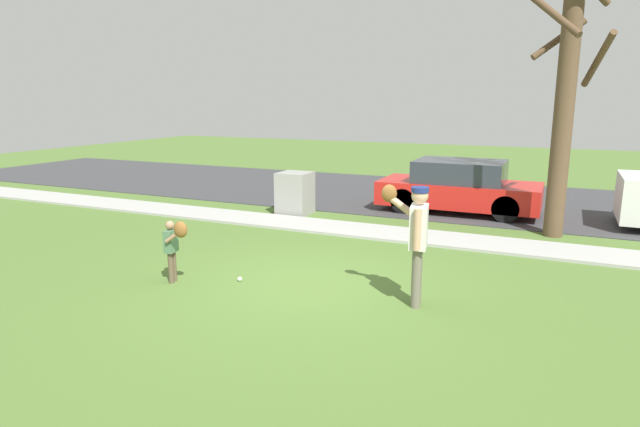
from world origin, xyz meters
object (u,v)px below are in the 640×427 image
baseball (240,279)px  parked_hatchback_red (459,187)px  person_adult (416,232)px  person_child (174,242)px  utility_cabinet (295,193)px  street_tree_near (566,94)px

baseball → parked_hatchback_red: parked_hatchback_red is taller
person_adult → person_child: size_ratio=1.62×
baseball → utility_cabinet: utility_cabinet is taller
street_tree_near → parked_hatchback_red: size_ratio=1.40×
person_adult → baseball: 3.00m
person_adult → utility_cabinet: size_ratio=1.60×
baseball → street_tree_near: 7.54m
street_tree_near → baseball: bearing=-130.6°
person_child → utility_cabinet: 5.52m
person_child → street_tree_near: (5.39, 5.78, 2.29)m
street_tree_near → person_adult: bearing=-108.6°
baseball → parked_hatchback_red: size_ratio=0.02×
person_adult → utility_cabinet: bearing=-57.5°
parked_hatchback_red → utility_cabinet: bearing=-152.6°
street_tree_near → parked_hatchback_red: bearing=144.6°
baseball → utility_cabinet: (-1.54, 4.98, 0.50)m
person_child → utility_cabinet: (-0.67, 5.48, -0.15)m
street_tree_near → parked_hatchback_red: street_tree_near is taller
parked_hatchback_red → baseball: bearing=-107.7°
utility_cabinet → parked_hatchback_red: bearing=27.4°
utility_cabinet → person_adult: bearing=-47.8°
person_child → baseball: 1.20m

